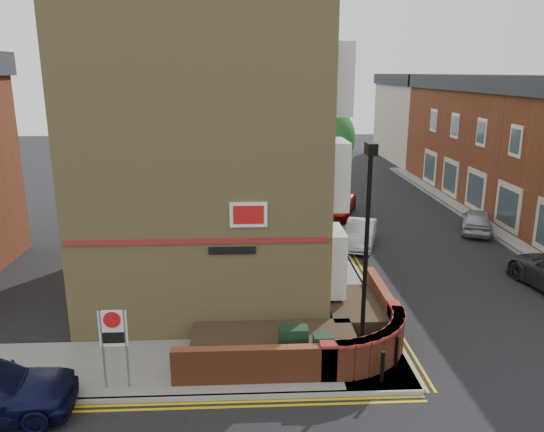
{
  "coord_description": "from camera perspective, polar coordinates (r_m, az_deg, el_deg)",
  "views": [
    {
      "loc": [
        -1.55,
        -11.97,
        8.13
      ],
      "look_at": [
        -0.76,
        4.0,
        3.79
      ],
      "focal_mm": 35.0,
      "sensor_mm": 36.0,
      "label": 1
    }
  ],
  "objects": [
    {
      "name": "bollard_far",
      "position": [
        15.74,
        13.23,
        -13.95
      ],
      "size": [
        0.11,
        0.11,
        0.9
      ],
      "primitive_type": "cylinder",
      "color": "black",
      "rests_on": "pavement_corner"
    },
    {
      "name": "pavement_far",
      "position": [
        30.0,
        26.35,
        -2.03
      ],
      "size": [
        4.0,
        40.0,
        0.12
      ],
      "primitive_type": "cube",
      "color": "gray",
      "rests_on": "ground"
    },
    {
      "name": "tree_far",
      "position": [
        42.28,
        2.05,
        10.82
      ],
      "size": [
        3.81,
        3.81,
        7.0
      ],
      "color": "#382B1E",
      "rests_on": "pavement_main"
    },
    {
      "name": "utility_cabinet_large",
      "position": [
        15.24,
        2.3,
        -13.89
      ],
      "size": [
        0.8,
        0.45,
        1.2
      ],
      "primitive_type": "cube",
      "color": "black",
      "rests_on": "pavement_corner"
    },
    {
      "name": "tree_near",
      "position": [
        26.47,
        4.96,
        7.7
      ],
      "size": [
        3.64,
        3.65,
        6.7
      ],
      "color": "#382B1E",
      "rests_on": "pavement_main"
    },
    {
      "name": "corner_building",
      "position": [
        20.1,
        -6.59,
        9.66
      ],
      "size": [
        8.95,
        10.4,
        13.6
      ],
      "color": "tan",
      "rests_on": "ground"
    },
    {
      "name": "far_terrace",
      "position": [
        33.36,
        26.15,
        6.61
      ],
      "size": [
        5.4,
        30.4,
        8.0
      ],
      "color": "brown",
      "rests_on": "ground"
    },
    {
      "name": "garden_wall",
      "position": [
        16.66,
        2.96,
        -14.02
      ],
      "size": [
        6.8,
        6.0,
        1.2
      ],
      "primitive_type": null,
      "color": "brown",
      "rests_on": "ground"
    },
    {
      "name": "zone_sign",
      "position": [
        14.47,
        -16.68,
        -12.13
      ],
      "size": [
        0.72,
        0.07,
        2.2
      ],
      "color": "slate",
      "rests_on": "pavement_corner"
    },
    {
      "name": "yellow_lines_main",
      "position": [
        29.51,
        6.66,
        -0.89
      ],
      "size": [
        0.28,
        32.0,
        0.01
      ],
      "primitive_type": "cube",
      "color": "gold",
      "rests_on": "ground"
    },
    {
      "name": "bollard_near",
      "position": [
        14.92,
        11.79,
        -15.6
      ],
      "size": [
        0.11,
        0.11,
        0.9
      ],
      "primitive_type": "cylinder",
      "color": "black",
      "rests_on": "pavement_corner"
    },
    {
      "name": "traffic_light_assembly",
      "position": [
        37.56,
        3.28,
        6.98
      ],
      "size": [
        0.2,
        0.16,
        4.2
      ],
      "color": "black",
      "rests_on": "pavement_main"
    },
    {
      "name": "kerb_main_near",
      "position": [
        29.46,
        6.18,
        -0.79
      ],
      "size": [
        0.15,
        32.0,
        0.12
      ],
      "primitive_type": "cube",
      "color": "gray",
      "rests_on": "ground"
    },
    {
      "name": "yellow_lines_side",
      "position": [
        14.39,
        -10.73,
        -19.47
      ],
      "size": [
        13.0,
        0.28,
        0.01
      ],
      "primitive_type": "cube",
      "color": "gold",
      "rests_on": "ground"
    },
    {
      "name": "red_car_main",
      "position": [
        31.37,
        6.72,
        1.28
      ],
      "size": [
        3.45,
        5.06,
        1.29
      ],
      "primitive_type": "imported",
      "rotation": [
        0.0,
        0.0,
        -0.31
      ],
      "color": "maroon",
      "rests_on": "ground"
    },
    {
      "name": "kerb_side",
      "position": [
        14.56,
        -10.6,
        -18.74
      ],
      "size": [
        13.0,
        0.15,
        0.12
      ],
      "primitive_type": "cube",
      "color": "gray",
      "rests_on": "ground"
    },
    {
      "name": "far_terrace_cream",
      "position": [
        52.64,
        15.2,
        10.23
      ],
      "size": [
        5.4,
        12.4,
        8.0
      ],
      "color": "beige",
      "rests_on": "ground"
    },
    {
      "name": "utility_cabinet_small",
      "position": [
        15.1,
        5.53,
        -14.49
      ],
      "size": [
        0.55,
        0.4,
        1.1
      ],
      "primitive_type": "cube",
      "color": "black",
      "rests_on": "pavement_corner"
    },
    {
      "name": "kerb_main_far",
      "position": [
        29.08,
        22.9,
        -2.15
      ],
      "size": [
        0.15,
        40.0,
        0.12
      ],
      "primitive_type": "cube",
      "color": "gray",
      "rests_on": "ground"
    },
    {
      "name": "pavement_corner",
      "position": [
        15.82,
        -9.87,
        -15.72
      ],
      "size": [
        13.0,
        3.0,
        0.12
      ],
      "primitive_type": "cube",
      "color": "gray",
      "rests_on": "ground"
    },
    {
      "name": "lamppost",
      "position": [
        14.36,
        10.05,
        -4.51
      ],
      "size": [
        0.25,
        0.5,
        6.3
      ],
      "color": "black",
      "rests_on": "pavement_corner"
    },
    {
      "name": "silver_car_near",
      "position": [
        25.86,
        9.46,
        -1.9
      ],
      "size": [
        2.4,
        3.98,
        1.24
      ],
      "primitive_type": "imported",
      "rotation": [
        0.0,
        0.0,
        -0.31
      ],
      "color": "#AFB4B8",
      "rests_on": "ground"
    },
    {
      "name": "silver_car_far",
      "position": [
        29.76,
        21.18,
        -0.46
      ],
      "size": [
        2.76,
        3.97,
        1.26
      ],
      "primitive_type": "imported",
      "rotation": [
        0.0,
        0.0,
        2.75
      ],
      "color": "#9A9BA1",
      "rests_on": "ground"
    },
    {
      "name": "ground",
      "position": [
        14.55,
        3.99,
        -18.81
      ],
      "size": [
        120.0,
        120.0,
        0.0
      ],
      "primitive_type": "plane",
      "color": "black",
      "rests_on": "ground"
    },
    {
      "name": "pavement_main",
      "position": [
        29.32,
        4.25,
        -0.82
      ],
      "size": [
        2.0,
        32.0,
        0.12
      ],
      "primitive_type": "cube",
      "color": "gray",
      "rests_on": "ground"
    },
    {
      "name": "tree_mid",
      "position": [
        34.32,
        3.18,
        10.27
      ],
      "size": [
        4.03,
        4.03,
        7.42
      ],
      "color": "#382B1E",
      "rests_on": "pavement_main"
    }
  ]
}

